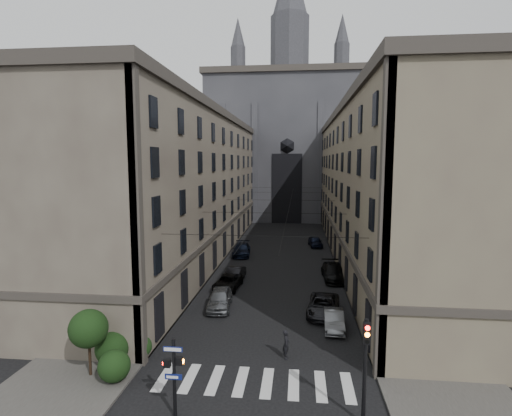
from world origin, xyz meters
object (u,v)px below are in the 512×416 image
(car_left_near, at_px, (220,299))
(traffic_light_right, at_px, (365,359))
(gothic_tower, at_px, (289,138))
(car_left_far, at_px, (242,250))
(car_left_midnear, at_px, (234,275))
(car_right_midfar, at_px, (334,272))
(car_right_midnear, at_px, (323,306))
(pedestrian, at_px, (286,344))
(car_right_far, at_px, (315,242))
(car_left_midfar, at_px, (228,282))
(car_right_near, at_px, (334,320))
(pedestrian_signal_left, at_px, (174,372))

(car_left_near, bearing_deg, traffic_light_right, -60.47)
(gothic_tower, distance_m, car_left_far, 43.41)
(car_left_midnear, xyz_separation_m, car_right_midfar, (10.40, 1.79, 0.10))
(car_left_far, bearing_deg, car_right_midnear, -68.52)
(traffic_light_right, xyz_separation_m, pedestrian, (-3.88, 6.08, -2.36))
(gothic_tower, relative_size, car_left_far, 10.67)
(car_left_midnear, distance_m, car_right_far, 20.48)
(car_left_midfar, bearing_deg, car_left_near, -82.62)
(traffic_light_right, relative_size, car_right_far, 1.20)
(car_left_far, bearing_deg, car_right_near, -70.05)
(car_left_midnear, height_order, car_right_far, car_right_far)
(pedestrian_signal_left, distance_m, car_right_midfar, 25.98)
(car_right_near, height_order, car_right_midnear, car_right_midnear)
(gothic_tower, height_order, car_left_midfar, gothic_tower)
(car_left_midfar, distance_m, pedestrian, 14.63)
(car_left_midfar, height_order, car_right_far, car_right_far)
(car_left_near, distance_m, car_left_far, 19.25)
(gothic_tower, distance_m, pedestrian, 69.07)
(car_right_near, relative_size, pedestrian, 2.21)
(car_left_near, bearing_deg, car_right_near, -24.15)
(car_right_near, height_order, car_right_midfar, car_right_midfar)
(car_right_far, bearing_deg, car_left_midnear, -123.52)
(car_right_far, bearing_deg, traffic_light_right, -96.12)
(car_left_midnear, xyz_separation_m, car_right_far, (9.11, 18.34, 0.01))
(car_left_far, bearing_deg, pedestrian, -80.53)
(car_left_near, distance_m, car_right_midnear, 8.74)
(car_left_midnear, bearing_deg, pedestrian, -62.88)
(gothic_tower, xyz_separation_m, pedestrian, (1.72, -66.96, -16.87))
(car_left_midfar, bearing_deg, gothic_tower, 90.07)
(car_left_midnear, relative_size, car_right_midnear, 0.82)
(car_right_near, bearing_deg, car_right_midfar, 86.63)
(pedestrian_signal_left, relative_size, pedestrian, 2.16)
(car_left_near, distance_m, car_right_midfar, 14.04)
(car_left_midfar, height_order, car_left_far, car_left_far)
(car_left_near, height_order, car_right_far, car_left_near)
(car_right_midfar, distance_m, car_right_far, 16.61)
(car_left_far, relative_size, car_right_far, 1.26)
(car_right_far, bearing_deg, gothic_tower, 91.39)
(car_left_midnear, distance_m, car_right_midfar, 10.55)
(pedestrian, bearing_deg, car_right_midfar, -15.02)
(pedestrian_signal_left, height_order, car_left_near, pedestrian_signal_left)
(car_right_midnear, distance_m, pedestrian, 8.14)
(pedestrian_signal_left, distance_m, car_right_far, 41.50)
(traffic_light_right, relative_size, pedestrian, 2.80)
(car_left_midnear, bearing_deg, car_right_far, 70.12)
(traffic_light_right, height_order, car_left_far, traffic_light_right)
(car_right_midfar, bearing_deg, car_left_midnear, -173.45)
(car_left_midfar, height_order, car_right_midnear, car_right_midnear)
(pedestrian_signal_left, xyz_separation_m, car_left_midfar, (-0.92, 19.77, -1.65))
(traffic_light_right, xyz_separation_m, car_left_midfar, (-10.03, 19.35, -2.62))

